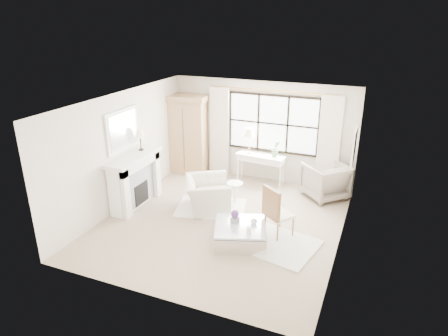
{
  "coord_description": "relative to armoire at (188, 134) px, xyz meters",
  "views": [
    {
      "loc": [
        3.01,
        -7.22,
        4.33
      ],
      "look_at": [
        -0.05,
        0.2,
        1.2
      ],
      "focal_mm": 32.0,
      "sensor_mm": 36.0,
      "label": 1
    }
  ],
  "objects": [
    {
      "name": "curtain_rod",
      "position": [
        2.36,
        0.26,
        1.33
      ],
      "size": [
        3.3,
        0.04,
        0.04
      ],
      "primitive_type": "cylinder",
      "rotation": [
        0.0,
        1.57,
        0.0
      ],
      "color": "#B1853D",
      "rests_on": "wall_back"
    },
    {
      "name": "window_frame",
      "position": [
        2.36,
        0.31,
        0.46
      ],
      "size": [
        2.5,
        0.04,
        1.5
      ],
      "primitive_type": null,
      "color": "black",
      "rests_on": "wall_back"
    },
    {
      "name": "mirror_glass",
      "position": [
        -0.38,
        -2.41,
        0.7
      ],
      "size": [
        0.02,
        1.0,
        0.8
      ],
      "primitive_type": "cube",
      "color": "silver",
      "rests_on": "wall_left"
    },
    {
      "name": "rug_right",
      "position": [
        3.33,
        -2.85,
        -1.12
      ],
      "size": [
        1.93,
        1.61,
        0.03
      ],
      "primitive_type": "cube",
      "rotation": [
        0.0,
        0.0,
        -0.22
      ],
      "color": "white",
      "rests_on": "floor"
    },
    {
      "name": "floor",
      "position": [
        2.06,
        -2.41,
        -1.14
      ],
      "size": [
        5.5,
        5.5,
        0.0
      ],
      "primitive_type": "plane",
      "color": "tan",
      "rests_on": "ground"
    },
    {
      "name": "wall_back",
      "position": [
        2.06,
        0.34,
        0.21
      ],
      "size": [
        5.0,
        0.0,
        5.0
      ],
      "primitive_type": "plane",
      "rotation": [
        1.57,
        0.0,
        0.0
      ],
      "color": "beige",
      "rests_on": "ground"
    },
    {
      "name": "wall_right",
      "position": [
        4.56,
        -2.41,
        0.21
      ],
      "size": [
        0.0,
        5.5,
        5.5
      ],
      "primitive_type": "plane",
      "rotation": [
        1.57,
        0.0,
        -1.57
      ],
      "color": "beige",
      "rests_on": "ground"
    },
    {
      "name": "orchid_plant",
      "position": [
        2.55,
        0.02,
        -0.12
      ],
      "size": [
        0.3,
        0.27,
        0.43
      ],
      "primitive_type": "imported",
      "rotation": [
        0.0,
        0.0,
        0.4
      ],
      "color": "#56714B",
      "rests_on": "console_table"
    },
    {
      "name": "fireplace",
      "position": [
        -0.22,
        -2.41,
        -0.49
      ],
      "size": [
        0.58,
        1.66,
        1.26
      ],
      "color": "white",
      "rests_on": "ground"
    },
    {
      "name": "coffee_vase",
      "position": [
        2.93,
        -2.89,
        -0.69
      ],
      "size": [
        0.17,
        0.17,
        0.14
      ],
      "primitive_type": "imported",
      "rotation": [
        0.0,
        0.0,
        -0.3
      ],
      "color": "silver",
      "rests_on": "coffee_table"
    },
    {
      "name": "console_lamp",
      "position": [
        1.81,
        0.02,
        0.22
      ],
      "size": [
        0.28,
        0.28,
        0.69
      ],
      "color": "#BA8340",
      "rests_on": "console_table"
    },
    {
      "name": "coffee_table",
      "position": [
        2.71,
        -3.05,
        -0.96
      ],
      "size": [
        1.28,
        1.28,
        0.38
      ],
      "rotation": [
        0.0,
        0.0,
        0.35
      ],
      "color": "silver",
      "rests_on": "floor"
    },
    {
      "name": "mantel_lamp",
      "position": [
        -0.22,
        -2.03,
        0.51
      ],
      "size": [
        0.22,
        0.22,
        0.51
      ],
      "color": "black",
      "rests_on": "fireplace"
    },
    {
      "name": "art_frame",
      "position": [
        4.53,
        -0.71,
        0.41
      ],
      "size": [
        0.04,
        0.62,
        0.82
      ],
      "primitive_type": "cube",
      "color": "silver",
      "rests_on": "wall_right"
    },
    {
      "name": "curtain_left",
      "position": [
        0.86,
        0.24,
        0.1
      ],
      "size": [
        0.55,
        0.1,
        2.47
      ],
      "primitive_type": "cube",
      "color": "beige",
      "rests_on": "ground"
    },
    {
      "name": "art_canvas",
      "position": [
        4.51,
        -0.71,
        0.41
      ],
      "size": [
        0.01,
        0.52,
        0.72
      ],
      "primitive_type": "cube",
      "color": "beige",
      "rests_on": "wall_right"
    },
    {
      "name": "planter_flowers",
      "position": [
        2.56,
        -2.98,
        -0.57
      ],
      "size": [
        0.17,
        0.17,
        0.17
      ],
      "primitive_type": "sphere",
      "color": "#572F76",
      "rests_on": "planter_box"
    },
    {
      "name": "wall_left",
      "position": [
        -0.44,
        -2.41,
        0.21
      ],
      "size": [
        0.0,
        5.5,
        5.5
      ],
      "primitive_type": "plane",
      "rotation": [
        1.57,
        0.0,
        1.57
      ],
      "color": "silver",
      "rests_on": "ground"
    },
    {
      "name": "planter_box",
      "position": [
        2.56,
        -2.98,
        -0.7
      ],
      "size": [
        0.16,
        0.16,
        0.11
      ],
      "primitive_type": "cube",
      "rotation": [
        0.0,
        0.0,
        -0.07
      ],
      "color": "gray",
      "rests_on": "coffee_table"
    },
    {
      "name": "pillar_candle",
      "position": [
        2.95,
        -3.25,
        -0.7
      ],
      "size": [
        0.1,
        0.1,
        0.12
      ],
      "primitive_type": "cylinder",
      "color": "white",
      "rests_on": "coffee_table"
    },
    {
      "name": "club_armchair",
      "position": [
        1.48,
        -1.95,
        -0.77
      ],
      "size": [
        1.41,
        1.47,
        0.73
      ],
      "primitive_type": "imported",
      "rotation": [
        0.0,
        0.0,
        2.07
      ],
      "color": "beige",
      "rests_on": "floor"
    },
    {
      "name": "window_pane",
      "position": [
        2.36,
        0.32,
        0.46
      ],
      "size": [
        2.4,
        0.02,
        1.5
      ],
      "primitive_type": "cube",
      "color": "white",
      "rests_on": "wall_back"
    },
    {
      "name": "curtain_right",
      "position": [
        3.86,
        0.24,
        0.1
      ],
      "size": [
        0.55,
        0.1,
        2.47
      ],
      "primitive_type": "cube",
      "color": "silver",
      "rests_on": "ground"
    },
    {
      "name": "armoire",
      "position": [
        0.0,
        0.0,
        0.0
      ],
      "size": [
        1.19,
        0.82,
        2.24
      ],
      "rotation": [
        0.0,
        0.0,
        0.11
      ],
      "color": "tan",
      "rests_on": "floor"
    },
    {
      "name": "console_table",
      "position": [
        2.15,
        0.02,
        -0.74
      ],
      "size": [
        1.34,
        0.57,
        0.8
      ],
      "rotation": [
        0.0,
        0.0,
        -0.09
      ],
      "color": "white",
      "rests_on": "floor"
    },
    {
      "name": "ceiling",
      "position": [
        2.06,
        -2.41,
        1.56
      ],
      "size": [
        5.5,
        5.5,
        0.0
      ],
      "primitive_type": "plane",
      "rotation": [
        3.14,
        0.0,
        0.0
      ],
      "color": "white",
      "rests_on": "ground"
    },
    {
      "name": "wall_front",
      "position": [
        2.06,
        -5.16,
        0.21
      ],
      "size": [
        5.0,
        0.0,
        5.0
      ],
      "primitive_type": "plane",
      "rotation": [
        -1.57,
        0.0,
        0.0
      ],
      "color": "white",
      "rests_on": "ground"
    },
    {
      "name": "french_chair",
      "position": [
        3.33,
        -2.5,
        -0.83
      ],
      "size": [
        0.67,
        0.68,
        1.08
      ],
      "rotation": [
        0.0,
        0.0,
        2.5
      ],
      "color": "#95663E",
      "rests_on": "floor"
    },
    {
      "name": "wingback_chair",
      "position": [
        3.92,
        -0.26,
        -0.7
      ],
      "size": [
        1.35,
        1.35,
        0.88
      ],
      "primitive_type": "imported",
      "rotation": [
        0.0,
        0.0,
        -2.36
      ],
      "color": "gray",
      "rests_on": "floor"
    },
    {
      "name": "rug_left",
      "position": [
        1.55,
        -1.92,
        -1.13
      ],
      "size": [
        1.83,
        1.49,
        0.03
      ],
      "primitive_type": "cube",
      "rotation": [
        0.0,
        0.0,
        0.25
      ],
      "color": "white",
      "rests_on": "floor"
    },
    {
      "name": "mirror_frame",
      "position": [
        -0.41,
        -2.41,
        0.7
      ],
      "size": [
        0.05,
        1.15,
        0.95
      ],
      "primitive_type": "cube",
      "color": "white",
      "rests_on": "wall_left"
    },
    {
      "name": "side_table",
      "position": [
        1.94,
        -1.38,
        -0.81
      ],
      "size": [
        0.4,
        0.4,
        0.51
      ],
      "color": "silver",
      "rests_on": "floor"
    }
  ]
}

